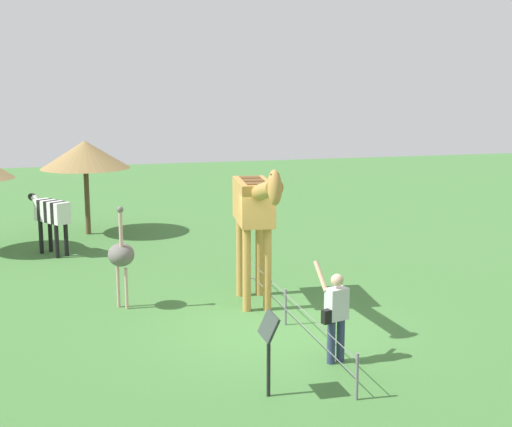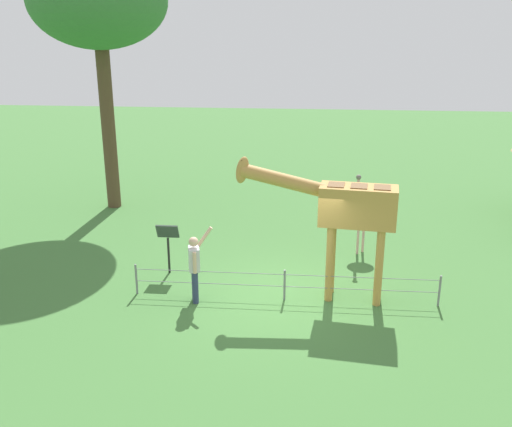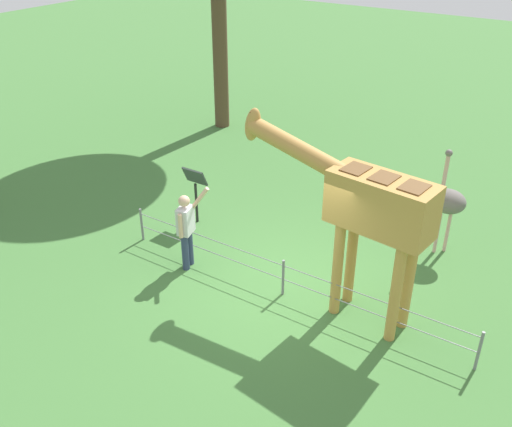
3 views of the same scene
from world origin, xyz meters
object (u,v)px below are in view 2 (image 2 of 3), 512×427
object	(u,v)px
tree_east	(98,2)
info_sign	(168,238)
giraffe	(344,210)
visitor	(195,265)
ostrich	(362,213)

from	to	relation	value
tree_east	info_sign	size ratio (longest dim) A/B	6.29
giraffe	visitor	world-z (taller)	giraffe
tree_east	info_sign	bearing A→B (deg)	121.02
ostrich	tree_east	xyz separation A→B (m)	(8.18, -3.54, 5.52)
giraffe	tree_east	size ratio (longest dim) A/B	0.45
ostrich	tree_east	size ratio (longest dim) A/B	0.27
tree_east	info_sign	xyz separation A→B (m)	(-3.20, 5.32, -5.75)
giraffe	ostrich	xyz separation A→B (m)	(-0.67, -2.77, -0.98)
tree_east	giraffe	bearing A→B (deg)	139.95
visitor	ostrich	distance (m)	5.19
visitor	tree_east	distance (m)	9.87
tree_east	ostrich	bearing A→B (deg)	156.62
visitor	tree_east	world-z (taller)	tree_east
giraffe	info_sign	bearing A→B (deg)	-12.93
giraffe	visitor	size ratio (longest dim) A/B	2.12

